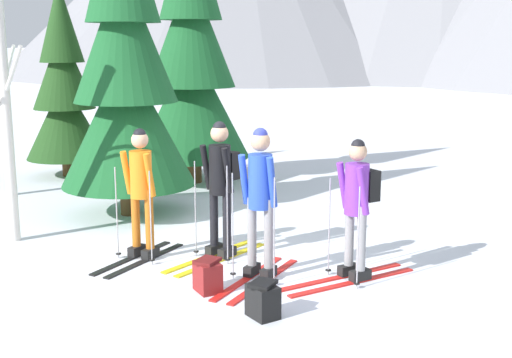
% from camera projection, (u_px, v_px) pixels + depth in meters
% --- Properties ---
extents(ground_plane, '(400.00, 400.00, 0.00)m').
position_uv_depth(ground_plane, '(233.00, 265.00, 8.52)').
color(ground_plane, white).
extents(skier_in_orange, '(0.61, 1.56, 1.70)m').
position_uv_depth(skier_in_orange, '(141.00, 188.00, 8.63)').
color(skier_in_orange, black).
rests_on(skier_in_orange, ground).
extents(skier_in_black, '(0.64, 1.73, 1.78)m').
position_uv_depth(skier_in_black, '(221.00, 181.00, 8.68)').
color(skier_in_black, yellow).
rests_on(skier_in_black, ground).
extents(skier_in_blue, '(0.61, 1.69, 1.80)m').
position_uv_depth(skier_in_blue, '(260.00, 196.00, 7.88)').
color(skier_in_blue, red).
rests_on(skier_in_blue, ground).
extents(skier_in_purple, '(1.23, 1.68, 1.67)m').
position_uv_depth(skier_in_purple, '(357.00, 202.00, 7.86)').
color(skier_in_purple, red).
rests_on(skier_in_purple, ground).
extents(pine_tree_near, '(2.21, 2.21, 5.35)m').
position_uv_depth(pine_tree_near, '(192.00, 58.00, 13.04)').
color(pine_tree_near, '#51381E').
rests_on(pine_tree_near, ground).
extents(pine_tree_mid, '(2.13, 2.13, 5.15)m').
position_uv_depth(pine_tree_mid, '(125.00, 68.00, 10.56)').
color(pine_tree_mid, '#51381E').
rests_on(pine_tree_mid, ground).
extents(pine_tree_far, '(1.64, 1.64, 3.96)m').
position_uv_depth(pine_tree_far, '(64.00, 89.00, 13.81)').
color(pine_tree_far, '#51381E').
rests_on(pine_tree_far, ground).
extents(birch_tree_tall, '(1.15, 0.48, 3.85)m').
position_uv_depth(birch_tree_tall, '(5.00, 87.00, 12.02)').
color(birch_tree_tall, silver).
rests_on(birch_tree_tall, ground).
extents(birch_tree_slender, '(0.73, 0.80, 3.41)m').
position_uv_depth(birch_tree_slender, '(6.00, 118.00, 9.23)').
color(birch_tree_slender, silver).
rests_on(birch_tree_slender, ground).
extents(backpack_on_snow_front, '(0.40, 0.37, 0.38)m').
position_uv_depth(backpack_on_snow_front, '(263.00, 300.00, 6.89)').
color(backpack_on_snow_front, black).
rests_on(backpack_on_snow_front, ground).
extents(backpack_on_snow_beside, '(0.40, 0.38, 0.38)m').
position_uv_depth(backpack_on_snow_beside, '(208.00, 276.00, 7.60)').
color(backpack_on_snow_beside, maroon).
rests_on(backpack_on_snow_beside, ground).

